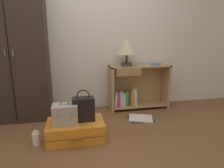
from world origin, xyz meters
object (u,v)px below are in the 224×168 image
object	(u,v)px
suitcase_large	(76,130)
handbag	(83,109)
bookshelf	(136,88)
open_book_on_floor	(141,118)
bowl	(155,64)
wardrobe	(13,52)
table_lamp	(127,47)
bottle	(36,138)
train_case	(65,114)

from	to	relation	value
suitcase_large	handbag	distance (m)	0.28
bookshelf	handbag	world-z (taller)	bookshelf
suitcase_large	open_book_on_floor	distance (m)	1.07
bowl	open_book_on_floor	world-z (taller)	bowl
bookshelf	wardrobe	bearing A→B (deg)	-177.71
table_lamp	suitcase_large	bearing A→B (deg)	-135.64
bookshelf	suitcase_large	size ratio (longest dim) A/B	1.48
handbag	bottle	distance (m)	0.64
bottle	train_case	bearing A→B (deg)	5.74
train_case	bottle	xyz separation A→B (m)	(-0.34, -0.03, -0.26)
table_lamp	suitcase_large	distance (m)	1.55
suitcase_large	bottle	size ratio (longest dim) A/B	3.93
train_case	wardrobe	bearing A→B (deg)	129.92
train_case	handbag	bearing A→B (deg)	11.62
table_lamp	bowl	bearing A→B (deg)	-1.81
bookshelf	bottle	distance (m)	1.81
table_lamp	handbag	size ratio (longest dim) A/B	1.15
handbag	bowl	bearing A→B (deg)	32.77
bookshelf	open_book_on_floor	bearing A→B (deg)	-98.71
wardrobe	handbag	world-z (taller)	wardrobe
wardrobe	suitcase_large	bearing A→B (deg)	-45.00
wardrobe	open_book_on_floor	size ratio (longest dim) A/B	4.86
handbag	bookshelf	bearing A→B (deg)	42.18
bookshelf	bowl	bearing A→B (deg)	-8.84
bookshelf	train_case	bearing A→B (deg)	-142.22
wardrobe	bottle	bearing A→B (deg)	-67.80
bowl	handbag	size ratio (longest dim) A/B	0.39
wardrobe	bowl	size ratio (longest dim) A/B	13.29
bookshelf	open_book_on_floor	xyz separation A→B (m)	(-0.07, -0.49, -0.35)
train_case	table_lamp	bearing A→B (deg)	41.54
train_case	bottle	bearing A→B (deg)	-174.26
open_book_on_floor	train_case	bearing A→B (deg)	-158.92
bottle	open_book_on_floor	world-z (taller)	bottle
handbag	open_book_on_floor	xyz separation A→B (m)	(0.88, 0.38, -0.37)
bookshelf	table_lamp	distance (m)	0.72
train_case	suitcase_large	bearing A→B (deg)	10.52
handbag	bottle	world-z (taller)	handbag
wardrobe	handbag	bearing A→B (deg)	-40.70
wardrobe	bowl	distance (m)	2.20
train_case	bowl	bearing A→B (deg)	30.07
wardrobe	handbag	distance (m)	1.37
bookshelf	table_lamp	xyz separation A→B (m)	(-0.18, -0.03, 0.70)
bowl	handbag	distance (m)	1.56
wardrobe	handbag	xyz separation A→B (m)	(0.92, -0.79, -0.64)
wardrobe	table_lamp	bearing A→B (deg)	1.42
table_lamp	bowl	distance (m)	0.57
suitcase_large	bottle	bearing A→B (deg)	-173.05
bookshelf	table_lamp	world-z (taller)	table_lamp
bowl	suitcase_large	bearing A→B (deg)	-148.54
bookshelf	table_lamp	bearing A→B (deg)	-169.83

